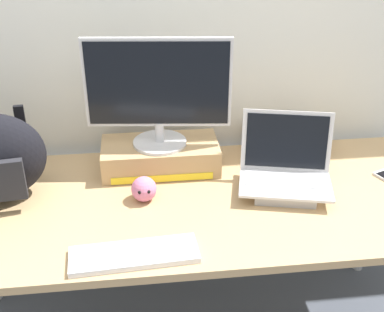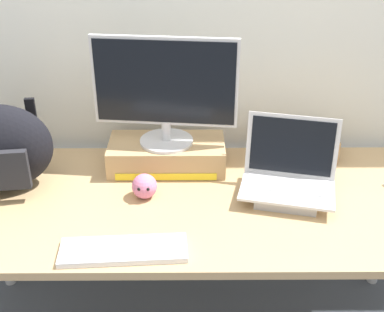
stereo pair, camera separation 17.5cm
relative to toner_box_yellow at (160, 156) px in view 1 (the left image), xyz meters
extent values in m
cube|color=silver|center=(0.10, 0.26, 0.52)|extent=(7.00, 0.10, 2.60)
cube|color=tan|center=(0.10, -0.24, -0.07)|extent=(1.92, 0.81, 0.03)
cylinder|color=#B2B2B7|center=(1.00, 0.10, -0.43)|extent=(0.05, 0.05, 0.69)
cube|color=tan|center=(0.00, 0.00, 0.00)|extent=(0.47, 0.23, 0.11)
cube|color=yellow|center=(0.00, -0.12, -0.04)|extent=(0.40, 0.00, 0.03)
cylinder|color=silver|center=(0.00, 0.00, 0.06)|extent=(0.21, 0.21, 0.01)
cylinder|color=silver|center=(0.00, 0.00, 0.11)|extent=(0.04, 0.04, 0.08)
cube|color=silver|center=(0.00, 0.00, 0.31)|extent=(0.56, 0.08, 0.35)
cube|color=black|center=(0.00, -0.01, 0.31)|extent=(0.53, 0.06, 0.32)
cube|color=#ADADB2|center=(0.45, -0.24, -0.04)|extent=(0.26, 0.25, 0.04)
cube|color=silver|center=(0.45, -0.24, -0.01)|extent=(0.38, 0.31, 0.01)
cube|color=#B7B7BC|center=(0.45, -0.22, 0.00)|extent=(0.32, 0.19, 0.00)
cube|color=silver|center=(0.47, -0.14, 0.11)|extent=(0.34, 0.12, 0.23)
cube|color=black|center=(0.47, -0.15, 0.11)|extent=(0.30, 0.11, 0.21)
cube|color=white|center=(-0.12, -0.55, -0.05)|extent=(0.41, 0.15, 0.02)
cube|color=silver|center=(-0.12, -0.55, -0.03)|extent=(0.38, 0.13, 0.00)
cube|color=black|center=(-0.52, -0.01, 0.13)|extent=(0.04, 0.02, 0.25)
sphere|color=#CC7099|center=(-0.07, -0.23, -0.01)|extent=(0.09, 0.09, 0.09)
sphere|color=black|center=(-0.09, -0.27, 0.00)|extent=(0.01, 0.01, 0.01)
sphere|color=black|center=(-0.06, -0.27, 0.00)|extent=(0.01, 0.01, 0.01)
cube|color=#9E7A51|center=(0.55, 0.10, -0.01)|extent=(0.32, 0.18, 0.10)
cube|color=#2899BC|center=(0.55, 0.00, -0.04)|extent=(0.27, 0.00, 0.02)
camera|label=1|loc=(-0.08, -1.81, 0.99)|focal=47.72mm
camera|label=2|loc=(0.09, -1.82, 0.99)|focal=47.72mm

